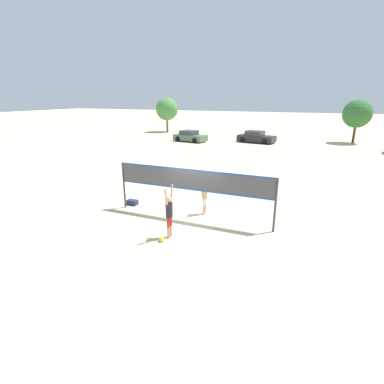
# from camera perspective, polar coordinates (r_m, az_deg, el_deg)

# --- Properties ---
(ground_plane) EXTENTS (200.00, 200.00, 0.00)m
(ground_plane) POSITION_cam_1_polar(r_m,az_deg,el_deg) (13.94, 0.00, -5.03)
(ground_plane) COLOR beige
(volleyball_net) EXTENTS (7.47, 0.09, 2.33)m
(volleyball_net) POSITION_cam_1_polar(r_m,az_deg,el_deg) (13.36, 0.00, 1.76)
(volleyball_net) COLOR #38383D
(volleyball_net) RESTS_ON ground_plane
(player_spiker) EXTENTS (0.28, 0.71, 2.14)m
(player_spiker) POSITION_cam_1_polar(r_m,az_deg,el_deg) (11.73, -4.37, -3.64)
(player_spiker) COLOR tan
(player_spiker) RESTS_ON ground_plane
(player_blocker) EXTENTS (0.28, 0.68, 1.97)m
(player_blocker) POSITION_cam_1_polar(r_m,az_deg,el_deg) (14.10, 2.41, -0.30)
(player_blocker) COLOR tan
(player_blocker) RESTS_ON ground_plane
(volleyball) EXTENTS (0.21, 0.21, 0.21)m
(volleyball) POSITION_cam_1_polar(r_m,az_deg,el_deg) (11.84, -5.82, -8.91)
(volleyball) COLOR yellow
(volleyball) RESTS_ON ground_plane
(gear_bag) EXTENTS (0.54, 0.32, 0.26)m
(gear_bag) POSITION_cam_1_polar(r_m,az_deg,el_deg) (15.90, -11.27, -1.94)
(gear_bag) COLOR navy
(gear_bag) RESTS_ON ground_plane
(parked_car_near) EXTENTS (4.39, 2.69, 1.35)m
(parked_car_near) POSITION_cam_1_polar(r_m,az_deg,el_deg) (37.91, -0.37, 10.53)
(parked_car_near) COLOR #4C6B4C
(parked_car_near) RESTS_ON ground_plane
(parked_car_mid) EXTENTS (4.72, 2.63, 1.41)m
(parked_car_mid) POSITION_cam_1_polar(r_m,az_deg,el_deg) (37.79, 12.09, 10.16)
(parked_car_mid) COLOR #232328
(parked_car_mid) RESTS_ON ground_plane
(tree_left_cluster) EXTENTS (3.29, 3.29, 5.09)m
(tree_left_cluster) POSITION_cam_1_polar(r_m,az_deg,el_deg) (41.24, 28.97, 12.91)
(tree_left_cluster) COLOR #4C3823
(tree_left_cluster) RESTS_ON ground_plane
(tree_right_cluster) EXTENTS (3.43, 3.43, 5.20)m
(tree_right_cluster) POSITION_cam_1_polar(r_m,az_deg,el_deg) (48.45, -4.80, 15.45)
(tree_right_cluster) COLOR brown
(tree_right_cluster) RESTS_ON ground_plane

